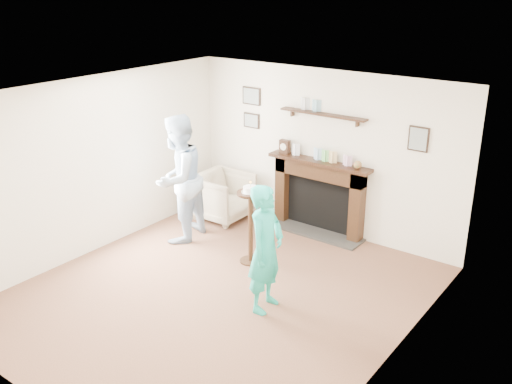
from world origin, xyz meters
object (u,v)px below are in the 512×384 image
Objects in this scene: armchair at (224,218)px; man at (181,238)px; pedestal_table at (251,213)px; woman at (265,307)px.

man is at bearing 177.98° from armchair.
man is 1.50m from pedestal_table.
pedestal_table is (1.29, -0.97, 0.73)m from armchair.
armchair is 2.80m from woman.
pedestal_table is at bearing -127.76° from armchair.
pedestal_table is at bearing 81.34° from man.
pedestal_table reaches higher than man.
armchair is at bearing 169.34° from man.
woman is at bearing -44.31° from pedestal_table.
man is 2.31m from woman.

